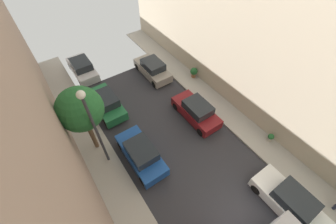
{
  "coord_description": "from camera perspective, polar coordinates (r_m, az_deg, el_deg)",
  "views": [
    {
      "loc": [
        -5.27,
        -0.1,
        13.12
      ],
      "look_at": [
        0.95,
        8.9,
        0.5
      ],
      "focal_mm": 22.73,
      "sensor_mm": 36.0,
      "label": 1
    }
  ],
  "objects": [
    {
      "name": "ground",
      "position": [
        14.14,
        19.73,
        -26.32
      ],
      "size": [
        32.0,
        32.0,
        0.0
      ],
      "primitive_type": "plane",
      "color": "#2D2D33"
    },
    {
      "name": "sidewalk_right",
      "position": [
        16.6,
        31.44,
        -14.2
      ],
      "size": [
        2.0,
        44.0,
        0.15
      ],
      "primitive_type": "cube",
      "color": "#A8A399",
      "rests_on": "ground"
    },
    {
      "name": "parked_car_left_3",
      "position": [
        14.4,
        -7.23,
        -11.05
      ],
      "size": [
        1.78,
        4.2,
        1.57
      ],
      "color": "#194799",
      "rests_on": "ground"
    },
    {
      "name": "parked_car_left_4",
      "position": [
        17.75,
        -16.21,
        2.3
      ],
      "size": [
        1.78,
        4.2,
        1.57
      ],
      "color": "#1E6638",
      "rests_on": "ground"
    },
    {
      "name": "parked_car_left_5",
      "position": [
        21.95,
        -21.98,
        10.84
      ],
      "size": [
        1.78,
        4.2,
        1.57
      ],
      "color": "silver",
      "rests_on": "ground"
    },
    {
      "name": "parked_car_right_1",
      "position": [
        14.75,
        29.86,
        -20.11
      ],
      "size": [
        1.78,
        4.2,
        1.57
      ],
      "color": "white",
      "rests_on": "ground"
    },
    {
      "name": "parked_car_right_2",
      "position": [
        16.62,
        7.59,
        0.25
      ],
      "size": [
        1.78,
        4.2,
        1.57
      ],
      "color": "maroon",
      "rests_on": "ground"
    },
    {
      "name": "parked_car_right_3",
      "position": [
        20.39,
        -4.14,
        11.47
      ],
      "size": [
        1.78,
        4.2,
        1.57
      ],
      "color": "gray",
      "rests_on": "ground"
    },
    {
      "name": "street_tree_0",
      "position": [
        13.14,
        -22.48,
        0.63
      ],
      "size": [
        2.7,
        2.7,
        5.27
      ],
      "color": "brown",
      "rests_on": "sidewalk_left"
    },
    {
      "name": "potted_plant_0",
      "position": [
        16.89,
        25.79,
        -6.15
      ],
      "size": [
        0.42,
        0.42,
        0.67
      ],
      "color": "#B2A899",
      "rests_on": "sidewalk_right"
    },
    {
      "name": "potted_plant_1",
      "position": [
        20.14,
        6.95,
        10.6
      ],
      "size": [
        0.67,
        0.67,
        0.97
      ],
      "color": "brown",
      "rests_on": "sidewalk_right"
    },
    {
      "name": "lamp_post",
      "position": [
        12.01,
        -19.59,
        -2.52
      ],
      "size": [
        0.44,
        0.44,
        6.32
      ],
      "color": "#333338",
      "rests_on": "sidewalk_left"
    }
  ]
}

